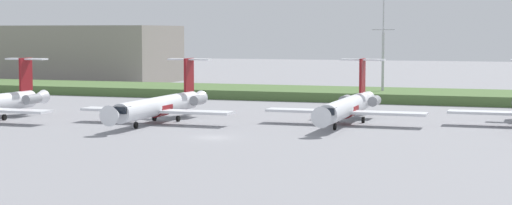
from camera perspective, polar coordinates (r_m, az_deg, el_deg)
The scene contains 6 objects.
ground_plane at distance 132.36m, azimuth 1.79°, elevation -0.84°, with size 500.00×500.00×0.00m, color gray.
grass_berm at distance 165.06m, azimuth 5.19°, elevation 0.59°, with size 320.00×20.00×1.79m, color #4C6B38.
regional_jet_second at distance 121.59m, azimuth -6.50°, elevation -0.17°, with size 22.81×31.00×9.00m.
regional_jet_third at distance 119.86m, azimuth 6.27°, elevation -0.24°, with size 22.81×31.00×9.00m.
antenna_mast at distance 161.74m, azimuth 8.65°, elevation 3.21°, with size 4.40×0.50×20.63m.
distant_hangar at distance 225.32m, azimuth -12.41°, elevation 3.27°, with size 53.06×25.33×14.60m, color gray.
Camera 1 is at (37.79, -96.16, 13.21)m, focal length 58.68 mm.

